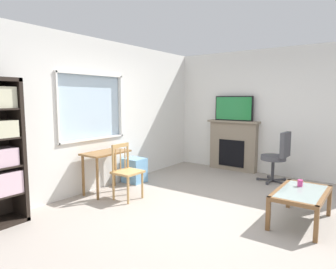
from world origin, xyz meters
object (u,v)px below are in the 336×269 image
(wooden_chair, at_px, (126,171))
(coffee_table, at_px, (301,195))
(plastic_drawer_unit, at_px, (134,170))
(tv, at_px, (234,108))
(desk_under_window, at_px, (106,159))
(fireplace, at_px, (233,145))
(sippy_cup, at_px, (300,183))
(office_chair, at_px, (278,154))

(wooden_chair, height_order, coffee_table, wooden_chair)
(plastic_drawer_unit, relative_size, tv, 0.53)
(desk_under_window, xyz_separation_m, fireplace, (2.85, -1.10, -0.02))
(fireplace, bearing_deg, sippy_cup, -137.04)
(sippy_cup, bearing_deg, office_chair, 25.65)
(sippy_cup, bearing_deg, desk_under_window, 105.62)
(sippy_cup, bearing_deg, wooden_chair, 109.47)
(tv, bearing_deg, fireplace, -0.00)
(desk_under_window, distance_m, tv, 3.15)
(wooden_chair, bearing_deg, sippy_cup, -70.53)
(plastic_drawer_unit, bearing_deg, fireplace, -28.94)
(coffee_table, distance_m, sippy_cup, 0.25)
(desk_under_window, distance_m, fireplace, 3.05)
(tv, relative_size, sippy_cup, 9.83)
(tv, height_order, sippy_cup, tv)
(plastic_drawer_unit, height_order, fireplace, fireplace)
(fireplace, distance_m, coffee_table, 2.96)
(coffee_table, bearing_deg, fireplace, 41.09)
(desk_under_window, distance_m, wooden_chair, 0.53)
(wooden_chair, height_order, plastic_drawer_unit, wooden_chair)
(desk_under_window, bearing_deg, wooden_chair, -94.27)
(tv, xyz_separation_m, sippy_cup, (-2.00, -1.88, -0.94))
(plastic_drawer_unit, distance_m, office_chair, 2.81)
(plastic_drawer_unit, distance_m, coffee_table, 3.10)
(plastic_drawer_unit, xyz_separation_m, office_chair, (1.62, -2.28, 0.32))
(plastic_drawer_unit, bearing_deg, desk_under_window, -176.30)
(desk_under_window, height_order, office_chair, office_chair)
(wooden_chair, xyz_separation_m, tv, (2.87, -0.58, 0.95))
(wooden_chair, distance_m, sippy_cup, 2.61)
(office_chair, bearing_deg, desk_under_window, 137.00)
(plastic_drawer_unit, bearing_deg, office_chair, -54.63)
(plastic_drawer_unit, bearing_deg, wooden_chair, -145.17)
(wooden_chair, relative_size, office_chair, 0.90)
(office_chair, xyz_separation_m, sippy_cup, (-1.56, -0.75, -0.08))
(coffee_table, bearing_deg, plastic_drawer_unit, 87.19)
(office_chair, bearing_deg, tv, 68.66)
(tv, xyz_separation_m, coffee_table, (-2.21, -1.94, -1.04))
(tv, height_order, office_chair, tv)
(desk_under_window, relative_size, plastic_drawer_unit, 1.71)
(fireplace, relative_size, coffee_table, 1.17)
(office_chair, bearing_deg, fireplace, 67.87)
(plastic_drawer_unit, relative_size, office_chair, 0.47)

